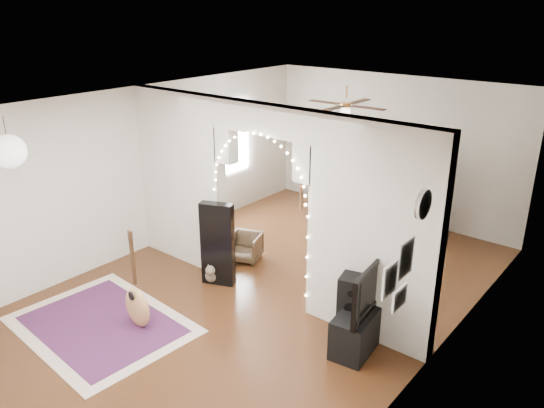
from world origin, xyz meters
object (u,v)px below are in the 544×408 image
Objects in this scene: acoustic_guitar at (136,292)px; dining_chair_right at (343,235)px; bookcase at (397,195)px; floor_speaker at (353,310)px; dining_table at (332,180)px; dining_chair_left at (245,247)px; media_console at (361,326)px.

acoustic_guitar reaches higher than dining_chair_right.
dining_chair_right is (-0.45, -1.00, -0.54)m from bookcase.
bookcase reaches higher than floor_speaker.
floor_speaker is 0.65× the size of dining_table.
floor_speaker is at bearing -42.00° from dining_table.
dining_chair_left is (-1.43, -2.37, -0.55)m from bookcase.
dining_chair_left is at bearing -105.68° from dining_chair_right.
media_console is at bearing -40.71° from dining_table.
dining_chair_left is at bearing -77.56° from dining_table.
dining_table reaches higher than dining_chair_right.
dining_table is (-2.64, 3.39, 0.43)m from media_console.
floor_speaker is 1.70× the size of dining_chair_right.
bookcase reaches higher than dining_chair_right.
media_console is 2.72m from dining_chair_left.
floor_speaker is 2.62m from dining_chair_left.
dining_table reaches higher than media_console.
bookcase reaches higher than media_console.
acoustic_guitar is at bearing -161.43° from floor_speaker.
acoustic_guitar is 2.29m from dining_chair_left.
acoustic_guitar is 2.30× the size of dining_chair_left.
acoustic_guitar is 4.85m from dining_table.
media_console reaches higher than dining_chair_right.
bookcase is 1.50m from dining_table.
bookcase is 3.00× the size of dining_chair_right.
dining_table is 1.65m from dining_chair_right.
media_console is 2.71m from dining_chair_right.
dining_chair_right is (0.78, 3.63, -0.26)m from acoustic_guitar.
dining_chair_right is (-1.61, 2.18, -0.02)m from media_console.
media_console is 3.43m from bookcase.
dining_table is at bearing 70.13° from dining_chair_left.
acoustic_guitar reaches higher than dining_table.
floor_speaker is at bearing -78.42° from bookcase.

